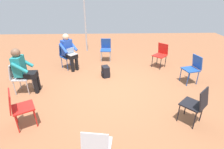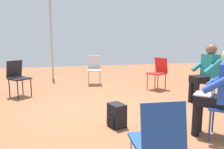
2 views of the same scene
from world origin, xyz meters
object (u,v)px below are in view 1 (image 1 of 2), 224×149
(person_with_laptop, at_px, (69,50))
(chair_south, at_px, (193,67))
(chair_northeast, at_px, (66,54))
(chair_east, at_px, (106,48))
(chair_northwest, at_px, (18,106))
(chair_west, at_px, (97,147))
(person_in_teal, at_px, (23,69))
(chair_southwest, at_px, (196,103))
(chair_north, at_px, (19,76))
(backpack_near_laptop_user, at_px, (106,72))
(chair_southeast, at_px, (161,54))

(person_with_laptop, bearing_deg, chair_south, 117.71)
(chair_northeast, xyz_separation_m, chair_east, (0.70, -1.39, 0.00))
(chair_northwest, xyz_separation_m, chair_west, (-1.05, -1.58, 0.00))
(chair_east, height_order, person_in_teal, person_in_teal)
(chair_east, distance_m, chair_southwest, 4.17)
(chair_northwest, distance_m, chair_west, 1.90)
(person_with_laptop, bearing_deg, chair_north, 9.70)
(chair_south, relative_size, chair_west, 1.00)
(chair_northeast, height_order, chair_northwest, same)
(chair_northeast, height_order, backpack_near_laptop_user, chair_northeast)
(chair_northwest, relative_size, chair_southeast, 1.00)
(chair_west, xyz_separation_m, chair_southwest, (1.02, -1.95, 0.00))
(backpack_near_laptop_user, bearing_deg, chair_northeast, 59.81)
(chair_south, relative_size, chair_southeast, 1.00)
(chair_southwest, bearing_deg, chair_northeast, 94.21)
(chair_north, height_order, backpack_near_laptop_user, chair_north)
(chair_northeast, bearing_deg, backpack_near_laptop_user, 104.24)
(chair_west, bearing_deg, person_with_laptop, 114.24)
(chair_northwest, relative_size, person_with_laptop, 0.69)
(chair_southeast, distance_m, backpack_near_laptop_user, 2.15)
(chair_northwest, bearing_deg, person_in_teal, 168.14)
(chair_west, bearing_deg, chair_southeast, 70.89)
(chair_north, xyz_separation_m, chair_southwest, (-1.41, -4.14, 0.00))
(chair_east, bearing_deg, chair_northeast, 29.88)
(chair_west, bearing_deg, chair_north, 140.38)
(chair_north, bearing_deg, chair_east, 133.97)
(chair_southeast, bearing_deg, chair_south, 161.93)
(chair_southeast, relative_size, chair_southwest, 1.00)
(chair_southeast, bearing_deg, chair_north, 67.20)
(chair_northwest, relative_size, backpack_near_laptop_user, 2.36)
(chair_southeast, relative_size, person_with_laptop, 0.69)
(chair_west, bearing_deg, chair_northwest, 154.84)
(person_in_teal, bearing_deg, chair_south, 93.24)
(chair_north, relative_size, person_with_laptop, 0.69)
(chair_northeast, height_order, chair_southeast, same)
(chair_northeast, bearing_deg, chair_south, 116.62)
(chair_east, xyz_separation_m, person_in_teal, (-2.35, 2.16, 0.20))
(chair_northeast, distance_m, chair_north, 1.90)
(chair_northeast, xyz_separation_m, chair_north, (-1.65, 0.94, 0.00))
(chair_northwest, relative_size, chair_west, 1.00)
(chair_northwest, bearing_deg, chair_southeast, 99.74)
(chair_south, relative_size, chair_southwest, 1.00)
(chair_south, bearing_deg, chair_east, 38.24)
(chair_north, relative_size, chair_south, 1.00)
(chair_northwest, distance_m, chair_south, 4.63)
(chair_northwest, distance_m, chair_north, 1.50)
(chair_northwest, height_order, chair_southeast, same)
(person_in_teal, bearing_deg, chair_southwest, 69.13)
(chair_south, distance_m, chair_southeast, 1.38)
(backpack_near_laptop_user, bearing_deg, chair_northwest, 142.48)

